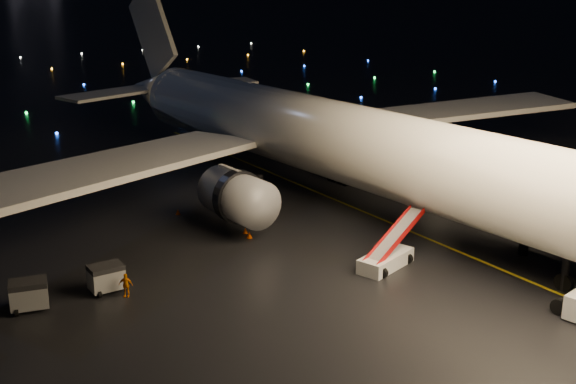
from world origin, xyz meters
The scene contains 9 objects.
lane_centre centered at (12.00, 15.00, 0.01)m, with size 0.25×80.00×0.02m, color gold.
airliner centered at (10.75, 26.72, 9.40)m, with size 66.37×63.05×18.80m, color silver, non-canonical shape.
belt_loader centered at (5.64, 7.13, 1.61)m, with size 6.65×1.81×3.22m, color silver, non-canonical shape.
crew_c centered at (-10.96, 12.55, 0.77)m, with size 0.91×0.38×1.55m, color orange.
safety_cone_0 centered at (0.73, 17.23, 0.25)m, with size 0.43×0.43×0.49m, color #E84700.
safety_cone_1 centered at (-1.44, 25.32, 0.23)m, with size 0.41×0.41×0.46m, color #E84700.
safety_cone_2 centered at (0.98, 18.28, 0.24)m, with size 0.42×0.42×0.47m, color #E84700.
baggage_cart_0 centered at (-11.70, 13.97, 0.89)m, with size 2.10×1.47×1.78m, color gray.
baggage_cart_1 centered at (-16.48, 14.02, 0.93)m, with size 2.18×1.53×1.86m, color gray.
Camera 1 is at (-25.26, -27.49, 19.52)m, focal length 45.00 mm.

